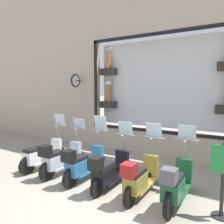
{
  "coord_description": "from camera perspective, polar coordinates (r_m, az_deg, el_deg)",
  "views": [
    {
      "loc": [
        -4.08,
        -2.68,
        2.49
      ],
      "look_at": [
        1.9,
        0.94,
        1.75
      ],
      "focal_mm": 35.0,
      "sensor_mm": 36.0,
      "label": 1
    }
  ],
  "objects": [
    {
      "name": "building_facade",
      "position": [
        8.34,
        12.27,
        18.3
      ],
      "size": [
        1.2,
        36.0,
        8.39
      ],
      "color": "#ADA08E",
      "rests_on": "ground_plane"
    },
    {
      "name": "scooter_olive_1",
      "position": [
        5.29,
        7.15,
        -16.63
      ],
      "size": [
        1.79,
        0.6,
        1.62
      ],
      "color": "black",
      "rests_on": "ground_plane"
    },
    {
      "name": "scooter_green_0",
      "position": [
        5.04,
        16.39,
        -17.68
      ],
      "size": [
        1.81,
        0.6,
        1.63
      ],
      "color": "black",
      "rests_on": "ground_plane"
    },
    {
      "name": "scooter_teal_3",
      "position": [
        6.11,
        -7.7,
        -13.25
      ],
      "size": [
        1.8,
        0.6,
        1.7
      ],
      "color": "black",
      "rests_on": "ground_plane"
    },
    {
      "name": "ground_plane",
      "position": [
        5.49,
        -2.02,
        -21.0
      ],
      "size": [
        120.0,
        120.0,
        0.0
      ],
      "primitive_type": "plane",
      "color": "gray"
    },
    {
      "name": "scooter_black_2",
      "position": [
        5.65,
        -0.92,
        -15.1
      ],
      "size": [
        1.79,
        0.61,
        1.59
      ],
      "color": "black",
      "rests_on": "ground_plane"
    },
    {
      "name": "scooter_silver_4",
      "position": [
        6.64,
        -13.47,
        -11.8
      ],
      "size": [
        1.8,
        0.61,
        1.55
      ],
      "color": "black",
      "rests_on": "ground_plane"
    },
    {
      "name": "scooter_white_5",
      "position": [
        7.28,
        -17.89,
        -10.63
      ],
      "size": [
        1.81,
        0.61,
        1.65
      ],
      "color": "black",
      "rests_on": "ground_plane"
    },
    {
      "name": "shop_sign_post",
      "position": [
        4.87,
        26.98,
        -15.15
      ],
      "size": [
        0.36,
        0.45,
        1.48
      ],
      "color": "#232326",
      "rests_on": "ground_plane"
    }
  ]
}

